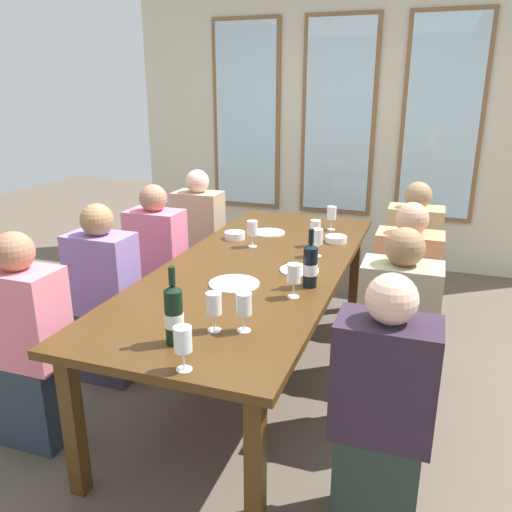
% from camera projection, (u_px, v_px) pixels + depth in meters
% --- Properties ---
extents(ground_plane, '(12.00, 12.00, 0.00)m').
position_uv_depth(ground_plane, '(256.00, 374.00, 3.29)').
color(ground_plane, brown).
extents(back_wall_with_windows, '(4.22, 0.10, 2.90)m').
position_uv_depth(back_wall_with_windows, '(339.00, 118.00, 5.04)').
color(back_wall_with_windows, beige).
rests_on(back_wall_with_windows, ground).
extents(dining_table, '(1.02, 2.60, 0.74)m').
position_uv_depth(dining_table, '(256.00, 274.00, 3.08)').
color(dining_table, '#472C12').
rests_on(dining_table, ground).
extents(white_plate_0, '(0.22, 0.22, 0.01)m').
position_uv_depth(white_plate_0, '(299.00, 270.00, 2.94)').
color(white_plate_0, white).
rests_on(white_plate_0, dining_table).
extents(white_plate_1, '(0.23, 0.23, 0.01)m').
position_uv_depth(white_plate_1, '(269.00, 233.00, 3.69)').
color(white_plate_1, white).
rests_on(white_plate_1, dining_table).
extents(white_plate_2, '(0.27, 0.27, 0.01)m').
position_uv_depth(white_plate_2, '(235.00, 284.00, 2.73)').
color(white_plate_2, white).
rests_on(white_plate_2, dining_table).
extents(wine_bottle_0, '(0.08, 0.08, 0.31)m').
position_uv_depth(wine_bottle_0, '(310.00, 265.00, 2.68)').
color(wine_bottle_0, black).
rests_on(wine_bottle_0, dining_table).
extents(wine_bottle_1, '(0.08, 0.08, 0.33)m').
position_uv_depth(wine_bottle_1, '(174.00, 314.00, 2.07)').
color(wine_bottle_1, black).
rests_on(wine_bottle_1, dining_table).
extents(tasting_bowl_0, '(0.14, 0.14, 0.05)m').
position_uv_depth(tasting_bowl_0, '(235.00, 235.00, 3.55)').
color(tasting_bowl_0, white).
rests_on(tasting_bowl_0, dining_table).
extents(tasting_bowl_1, '(0.14, 0.14, 0.04)m').
position_uv_depth(tasting_bowl_1, '(336.00, 239.00, 3.47)').
color(tasting_bowl_1, white).
rests_on(tasting_bowl_1, dining_table).
extents(wine_glass_0, '(0.07, 0.07, 0.17)m').
position_uv_depth(wine_glass_0, '(294.00, 275.00, 2.54)').
color(wine_glass_0, white).
rests_on(wine_glass_0, dining_table).
extents(wine_glass_1, '(0.07, 0.07, 0.17)m').
position_uv_depth(wine_glass_1, '(183.00, 340.00, 1.87)').
color(wine_glass_1, white).
rests_on(wine_glass_1, dining_table).
extents(wine_glass_2, '(0.07, 0.07, 0.17)m').
position_uv_depth(wine_glass_2, '(252.00, 229.00, 3.35)').
color(wine_glass_2, white).
rests_on(wine_glass_2, dining_table).
extents(wine_glass_3, '(0.07, 0.07, 0.17)m').
position_uv_depth(wine_glass_3, '(315.00, 228.00, 3.36)').
color(wine_glass_3, white).
rests_on(wine_glass_3, dining_table).
extents(wine_glass_4, '(0.07, 0.07, 0.17)m').
position_uv_depth(wine_glass_4, '(317.00, 238.00, 3.16)').
color(wine_glass_4, white).
rests_on(wine_glass_4, dining_table).
extents(wine_glass_5, '(0.07, 0.07, 0.17)m').
position_uv_depth(wine_glass_5, '(214.00, 305.00, 2.18)').
color(wine_glass_5, white).
rests_on(wine_glass_5, dining_table).
extents(wine_glass_6, '(0.07, 0.07, 0.17)m').
position_uv_depth(wine_glass_6, '(244.00, 306.00, 2.18)').
color(wine_glass_6, white).
rests_on(wine_glass_6, dining_table).
extents(wine_glass_7, '(0.07, 0.07, 0.17)m').
position_uv_depth(wine_glass_7, '(332.00, 214.00, 3.75)').
color(wine_glass_7, white).
rests_on(wine_glass_7, dining_table).
extents(seated_person_0, '(0.38, 0.24, 1.11)m').
position_uv_depth(seated_person_0, '(105.00, 299.00, 3.09)').
color(seated_person_0, '#383241').
rests_on(seated_person_0, ground).
extents(seated_person_1, '(0.38, 0.24, 1.11)m').
position_uv_depth(seated_person_1, '(396.00, 340.00, 2.59)').
color(seated_person_1, '#383A39').
rests_on(seated_person_1, ground).
extents(seated_person_2, '(0.38, 0.24, 1.11)m').
position_uv_depth(seated_person_2, '(28.00, 347.00, 2.53)').
color(seated_person_2, '#293442').
rests_on(seated_person_2, ground).
extents(seated_person_3, '(0.38, 0.24, 1.11)m').
position_uv_depth(seated_person_3, '(381.00, 416.00, 2.00)').
color(seated_person_3, '#28332E').
rests_on(seated_person_3, ground).
extents(seated_person_4, '(0.38, 0.24, 1.11)m').
position_uv_depth(seated_person_4, '(157.00, 266.00, 3.66)').
color(seated_person_4, '#3A2931').
rests_on(seated_person_4, ground).
extents(seated_person_5, '(0.38, 0.24, 1.11)m').
position_uv_depth(seated_person_5, '(404.00, 297.00, 3.12)').
color(seated_person_5, '#262D40').
rests_on(seated_person_5, ground).
extents(seated_person_6, '(0.38, 0.24, 1.11)m').
position_uv_depth(seated_person_6, '(199.00, 240.00, 4.28)').
color(seated_person_6, '#322C3D').
rests_on(seated_person_6, ground).
extents(seated_person_7, '(0.38, 0.24, 1.11)m').
position_uv_depth(seated_person_7, '(411.00, 262.00, 3.76)').
color(seated_person_7, '#23263D').
rests_on(seated_person_7, ground).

